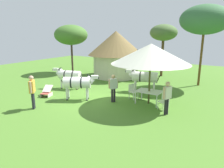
{
  "coord_description": "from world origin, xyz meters",
  "views": [
    {
      "loc": [
        7.1,
        -9.57,
        3.88
      ],
      "look_at": [
        1.1,
        0.33,
        1.0
      ],
      "focal_mm": 32.99,
      "sensor_mm": 36.0,
      "label": 1
    }
  ],
  "objects": [
    {
      "name": "zebra_by_umbrella",
      "position": [
        -0.72,
        -0.55,
        1.02
      ],
      "size": [
        2.01,
        1.35,
        1.55
      ],
      "rotation": [
        0.0,
        0.0,
        5.21
      ],
      "color": "silver",
      "rests_on": "ground_plane"
    },
    {
      "name": "thatched_hut",
      "position": [
        -2.19,
        6.44,
        2.24
      ],
      "size": [
        4.99,
        4.99,
        4.06
      ],
      "rotation": [
        0.0,
        0.0,
        1.8
      ],
      "color": "beige",
      "rests_on": "ground_plane"
    },
    {
      "name": "guest_behind_table",
      "position": [
        4.48,
        -0.17,
        1.0
      ],
      "size": [
        0.34,
        0.57,
        1.66
      ],
      "rotation": [
        0.0,
        0.0,
        1.24
      ],
      "color": "black",
      "rests_on": "ground_plane"
    },
    {
      "name": "shade_umbrella",
      "position": [
        3.15,
        0.93,
        2.79
      ],
      "size": [
        4.25,
        4.25,
        3.33
      ],
      "color": "#46421F",
      "rests_on": "ground_plane"
    },
    {
      "name": "zebra_toward_hut",
      "position": [
        -2.94,
        1.09,
        0.97
      ],
      "size": [
        2.2,
        1.03,
        1.51
      ],
      "rotation": [
        0.0,
        0.0,
        1.85
      ],
      "color": "silver",
      "rests_on": "ground_plane"
    },
    {
      "name": "striped_lounge_chair",
      "position": [
        -2.87,
        -1.07,
        0.26
      ],
      "size": [
        0.77,
        0.94,
        0.64
      ],
      "rotation": [
        0.0,
        0.0,
        3.49
      ],
      "color": "#C0493D",
      "rests_on": "ground_plane"
    },
    {
      "name": "patio_dining_table",
      "position": [
        3.15,
        0.93,
        0.66
      ],
      "size": [
        1.4,
        1.0,
        0.74
      ],
      "rotation": [
        0.0,
        0.0,
        -0.03
      ],
      "color": "silver",
      "rests_on": "ground_plane"
    },
    {
      "name": "guest_beside_umbrella",
      "position": [
        1.3,
        0.14,
        0.96
      ],
      "size": [
        0.42,
        0.48,
        1.6
      ],
      "rotation": [
        0.0,
        0.0,
        4.09
      ],
      "color": "black",
      "rests_on": "ground_plane"
    },
    {
      "name": "acacia_tree_behind_hut",
      "position": [
        -6.95,
        5.92,
        3.68
      ],
      "size": [
        3.21,
        3.21,
        4.66
      ],
      "color": "#46322A",
      "rests_on": "ground_plane"
    },
    {
      "name": "ground_plane",
      "position": [
        0.0,
        0.0,
        0.0
      ],
      "size": [
        36.0,
        36.0,
        0.0
      ],
      "primitive_type": "plane",
      "color": "#4A7829"
    },
    {
      "name": "acacia_tree_right_background",
      "position": [
        1.31,
        8.77,
        3.86
      ],
      "size": [
        2.41,
        2.41,
        4.63
      ],
      "color": "#4A351C",
      "rests_on": "ground_plane"
    },
    {
      "name": "standing_watcher",
      "position": [
        -1.72,
        -2.97,
        1.07
      ],
      "size": [
        0.48,
        0.51,
        1.78
      ],
      "rotation": [
        0.0,
        0.0,
        -0.88
      ],
      "color": "#21202B",
      "rests_on": "ground_plane"
    },
    {
      "name": "patio_chair_near_hut",
      "position": [
        4.23,
        0.36,
        0.52
      ],
      "size": [
        0.58,
        0.58,
        0.9
      ],
      "rotation": [
        0.0,
        0.0,
        1.09
      ],
      "color": "white",
      "rests_on": "ground_plane"
    },
    {
      "name": "zebra_nearest_camera",
      "position": [
        1.96,
        3.07,
        1.0
      ],
      "size": [
        2.27,
        1.1,
        1.54
      ],
      "rotation": [
        0.0,
        0.0,
        1.85
      ],
      "color": "silver",
      "rests_on": "ground_plane"
    },
    {
      "name": "acacia_tree_left_background",
      "position": [
        4.85,
        6.83,
        4.78
      ],
      "size": [
        3.49,
        3.49,
        5.84
      ],
      "color": "brown",
      "rests_on": "ground_plane"
    },
    {
      "name": "patio_chair_near_lawn",
      "position": [
        1.98,
        1.27,
        0.52
      ],
      "size": [
        0.53,
        0.54,
        0.9
      ],
      "rotation": [
        0.0,
        0.0,
        -1.85
      ],
      "color": "white",
      "rests_on": "ground_plane"
    }
  ]
}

